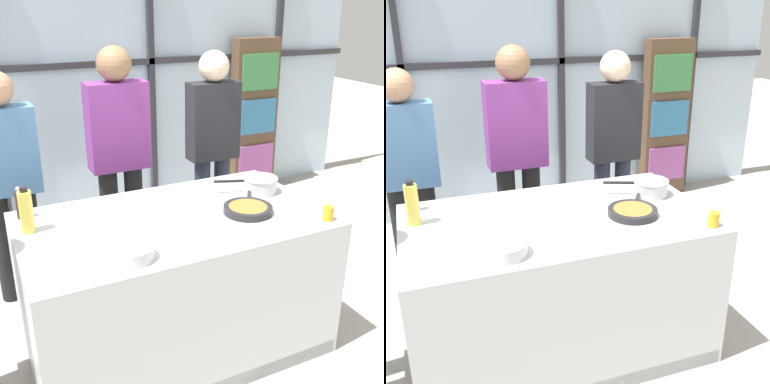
% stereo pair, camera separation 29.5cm
% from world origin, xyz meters
% --- Properties ---
extents(ground_plane, '(18.00, 18.00, 0.00)m').
position_xyz_m(ground_plane, '(0.00, 0.00, 0.00)').
color(ground_plane, '#ADA89E').
extents(back_window_wall, '(6.40, 0.10, 2.80)m').
position_xyz_m(back_window_wall, '(0.00, 2.33, 1.40)').
color(back_window_wall, silver).
rests_on(back_window_wall, ground_plane).
extents(bookshelf, '(0.53, 0.19, 1.74)m').
position_xyz_m(bookshelf, '(1.94, 2.14, 0.87)').
color(bookshelf, brown).
rests_on(bookshelf, ground_plane).
extents(demo_island, '(1.80, 1.04, 0.91)m').
position_xyz_m(demo_island, '(0.00, -0.00, 0.46)').
color(demo_island, silver).
rests_on(demo_island, ground_plane).
extents(spectator_far_left, '(0.44, 0.24, 1.69)m').
position_xyz_m(spectator_far_left, '(-0.81, 1.03, 0.96)').
color(spectator_far_left, black).
rests_on(spectator_far_left, ground_plane).
extents(spectator_center_left, '(0.45, 0.25, 1.82)m').
position_xyz_m(spectator_center_left, '(0.00, 1.03, 1.04)').
color(spectator_center_left, black).
rests_on(spectator_center_left, ground_plane).
extents(spectator_center_right, '(0.42, 0.25, 1.75)m').
position_xyz_m(spectator_center_right, '(0.81, 1.03, 1.01)').
color(spectator_center_right, '#232838').
rests_on(spectator_center_right, ground_plane).
extents(frying_pan, '(0.37, 0.48, 0.04)m').
position_xyz_m(frying_pan, '(0.44, -0.12, 0.94)').
color(frying_pan, '#232326').
rests_on(frying_pan, demo_island).
extents(saucepan, '(0.41, 0.24, 0.10)m').
position_xyz_m(saucepan, '(0.68, 0.13, 0.97)').
color(saucepan, silver).
rests_on(saucepan, demo_island).
extents(white_plate, '(0.25, 0.25, 0.01)m').
position_xyz_m(white_plate, '(-0.42, -0.07, 0.92)').
color(white_plate, white).
rests_on(white_plate, demo_island).
extents(mixing_bowl, '(0.23, 0.23, 0.07)m').
position_xyz_m(mixing_bowl, '(-0.38, -0.34, 0.95)').
color(mixing_bowl, silver).
rests_on(mixing_bowl, demo_island).
extents(oil_bottle, '(0.08, 0.08, 0.27)m').
position_xyz_m(oil_bottle, '(-0.80, 0.18, 1.04)').
color(oil_bottle, '#E0CC4C').
rests_on(oil_bottle, demo_island).
extents(pepper_grinder, '(0.05, 0.05, 0.20)m').
position_xyz_m(pepper_grinder, '(-0.81, 0.39, 1.01)').
color(pepper_grinder, '#332319').
rests_on(pepper_grinder, demo_island).
extents(juice_glass_near, '(0.06, 0.06, 0.09)m').
position_xyz_m(juice_glass_near, '(0.80, -0.42, 0.96)').
color(juice_glass_near, orange).
rests_on(juice_glass_near, demo_island).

